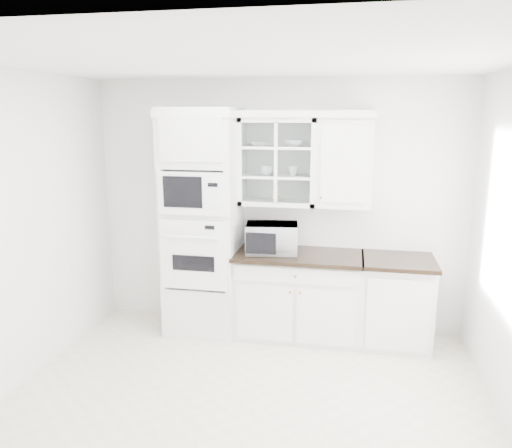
# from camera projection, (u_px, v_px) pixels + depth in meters

# --- Properties ---
(ground) EXTENTS (4.00, 3.50, 0.01)m
(ground) POSITION_uv_depth(u_px,v_px,m) (243.00, 407.00, 4.05)
(ground) COLOR beige
(ground) RESTS_ON ground
(room_shell) EXTENTS (4.00, 3.50, 2.70)m
(room_shell) POSITION_uv_depth(u_px,v_px,m) (253.00, 184.00, 4.08)
(room_shell) COLOR white
(room_shell) RESTS_ON ground
(oven_column) EXTENTS (0.76, 0.68, 2.40)m
(oven_column) POSITION_uv_depth(u_px,v_px,m) (203.00, 223.00, 5.29)
(oven_column) COLOR silver
(oven_column) RESTS_ON ground
(base_cabinet_run) EXTENTS (1.32, 0.67, 0.92)m
(base_cabinet_run) POSITION_uv_depth(u_px,v_px,m) (298.00, 294.00, 5.29)
(base_cabinet_run) COLOR silver
(base_cabinet_run) RESTS_ON ground
(extra_base_cabinet) EXTENTS (0.72, 0.67, 0.92)m
(extra_base_cabinet) POSITION_uv_depth(u_px,v_px,m) (396.00, 301.00, 5.10)
(extra_base_cabinet) COLOR silver
(extra_base_cabinet) RESTS_ON ground
(upper_cabinet_glass) EXTENTS (0.80, 0.33, 0.90)m
(upper_cabinet_glass) POSITION_uv_depth(u_px,v_px,m) (278.00, 162.00, 5.16)
(upper_cabinet_glass) COLOR silver
(upper_cabinet_glass) RESTS_ON room_shell
(upper_cabinet_solid) EXTENTS (0.55, 0.33, 0.90)m
(upper_cabinet_solid) POSITION_uv_depth(u_px,v_px,m) (344.00, 163.00, 5.03)
(upper_cabinet_solid) COLOR silver
(upper_cabinet_solid) RESTS_ON room_shell
(crown_molding) EXTENTS (2.14, 0.38, 0.07)m
(crown_molding) POSITION_uv_depth(u_px,v_px,m) (268.00, 114.00, 5.05)
(crown_molding) COLOR white
(crown_molding) RESTS_ON room_shell
(countertop_microwave) EXTENTS (0.58, 0.50, 0.31)m
(countertop_microwave) POSITION_uv_depth(u_px,v_px,m) (272.00, 238.00, 5.19)
(countertop_microwave) COLOR white
(countertop_microwave) RESTS_ON base_cabinet_run
(bowl_a) EXTENTS (0.24, 0.24, 0.05)m
(bowl_a) POSITION_uv_depth(u_px,v_px,m) (258.00, 144.00, 5.14)
(bowl_a) COLOR white
(bowl_a) RESTS_ON upper_cabinet_glass
(bowl_b) EXTENTS (0.26, 0.26, 0.07)m
(bowl_b) POSITION_uv_depth(u_px,v_px,m) (293.00, 143.00, 5.08)
(bowl_b) COLOR white
(bowl_b) RESTS_ON upper_cabinet_glass
(cup_a) EXTENTS (0.16, 0.16, 0.10)m
(cup_a) POSITION_uv_depth(u_px,v_px,m) (267.00, 170.00, 5.18)
(cup_a) COLOR white
(cup_a) RESTS_ON upper_cabinet_glass
(cup_b) EXTENTS (0.11, 0.11, 0.10)m
(cup_b) POSITION_uv_depth(u_px,v_px,m) (293.00, 171.00, 5.13)
(cup_b) COLOR white
(cup_b) RESTS_ON upper_cabinet_glass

